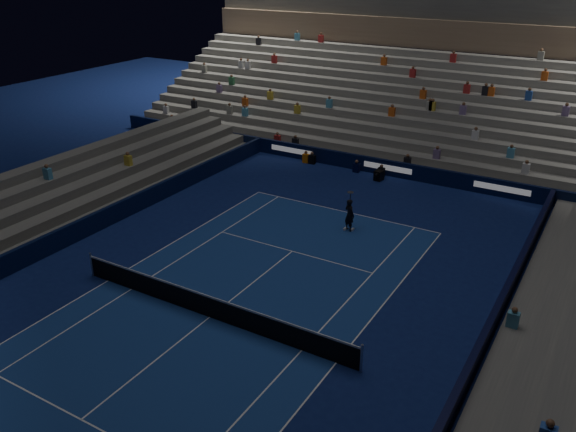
{
  "coord_description": "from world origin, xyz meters",
  "views": [
    {
      "loc": [
        12.45,
        -15.11,
        13.03
      ],
      "look_at": [
        0.0,
        6.0,
        2.0
      ],
      "focal_mm": 36.86,
      "sensor_mm": 36.0,
      "label": 1
    }
  ],
  "objects": [
    {
      "name": "ground",
      "position": [
        0.0,
        0.0,
        0.0
      ],
      "size": [
        90.0,
        90.0,
        0.0
      ],
      "primitive_type": "plane",
      "color": "#0D1A52",
      "rests_on": "ground"
    },
    {
      "name": "court_surface",
      "position": [
        0.0,
        0.0,
        0.01
      ],
      "size": [
        10.97,
        23.77,
        0.01
      ],
      "primitive_type": "cube",
      "color": "navy",
      "rests_on": "ground"
    },
    {
      "name": "sponsor_barrier_far",
      "position": [
        0.0,
        18.5,
        0.5
      ],
      "size": [
        44.0,
        0.25,
        1.0
      ],
      "primitive_type": "cube",
      "color": "black",
      "rests_on": "ground"
    },
    {
      "name": "sponsor_barrier_east",
      "position": [
        9.7,
        0.0,
        0.5
      ],
      "size": [
        0.25,
        37.0,
        1.0
      ],
      "primitive_type": "cube",
      "color": "black",
      "rests_on": "ground"
    },
    {
      "name": "sponsor_barrier_west",
      "position": [
        -9.7,
        0.0,
        0.5
      ],
      "size": [
        0.25,
        37.0,
        1.0
      ],
      "primitive_type": "cube",
      "color": "black",
      "rests_on": "ground"
    },
    {
      "name": "grandstand_main",
      "position": [
        0.0,
        27.9,
        3.38
      ],
      "size": [
        44.0,
        15.2,
        11.2
      ],
      "color": "slate",
      "rests_on": "ground"
    },
    {
      "name": "tennis_net",
      "position": [
        0.0,
        0.0,
        0.5
      ],
      "size": [
        12.9,
        0.1,
        1.1
      ],
      "color": "#B2B2B7",
      "rests_on": "ground"
    },
    {
      "name": "tennis_player",
      "position": [
        1.31,
        9.89,
        0.85
      ],
      "size": [
        0.73,
        0.62,
        1.7
      ],
      "primitive_type": "imported",
      "rotation": [
        0.0,
        0.0,
        2.72
      ],
      "color": "black",
      "rests_on": "ground"
    },
    {
      "name": "broadcast_camera",
      "position": [
        -0.17,
        17.37,
        0.32
      ],
      "size": [
        0.53,
        0.96,
        0.62
      ],
      "color": "black",
      "rests_on": "ground"
    }
  ]
}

